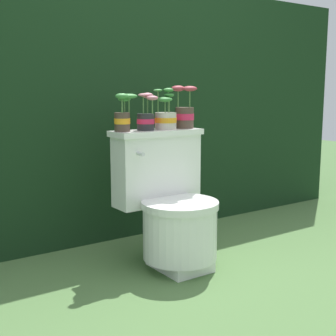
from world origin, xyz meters
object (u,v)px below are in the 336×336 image
Objects in this scene: toilet at (170,206)px; potted_plant_midleft at (146,117)px; potted_plant_midright at (184,113)px; potted_plant_left at (123,114)px; potted_plant_middle at (166,117)px.

potted_plant_midleft reaches higher than toilet.
potted_plant_midright is (0.19, 0.13, 0.48)m from toilet.
potted_plant_left is 0.14m from potted_plant_midleft.
potted_plant_middle is at bearing -1.46° from potted_plant_midleft.
potted_plant_midright reaches higher than toilet.
potted_plant_middle is 0.13m from potted_plant_midright.
toilet is at bearing -35.04° from potted_plant_left.
potted_plant_left is at bearing 178.00° from potted_plant_middle.
potted_plant_left is 0.99× the size of potted_plant_midleft.
potted_plant_midleft reaches higher than potted_plant_left.
potted_plant_middle is at bearing -2.00° from potted_plant_left.
potted_plant_midright is at bearing -0.18° from potted_plant_midleft.
potted_plant_left is at bearing 177.50° from potted_plant_midleft.
potted_plant_left is 0.83× the size of potted_plant_midright.
potted_plant_left is at bearing 144.96° from toilet.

